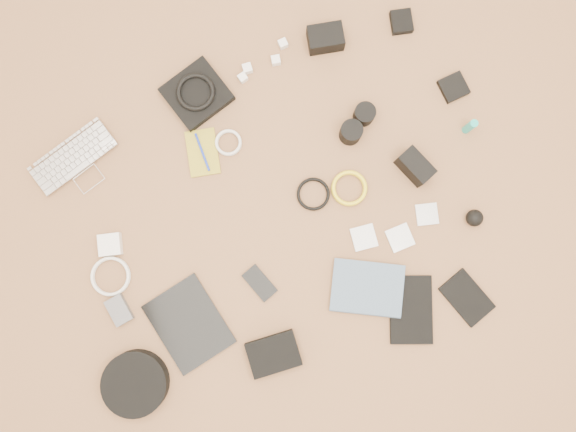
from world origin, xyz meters
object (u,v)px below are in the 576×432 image
object	(u,v)px
headphone_case	(136,383)
dslr_camera	(325,38)
tablet	(189,324)
paperback	(365,315)
laptop	(81,167)
phone	(260,283)

from	to	relation	value
headphone_case	dslr_camera	bearing A→B (deg)	43.73
tablet	paperback	world-z (taller)	paperback
headphone_case	laptop	bearing A→B (deg)	88.25
paperback	headphone_case	bearing A→B (deg)	112.45
phone	paperback	bearing A→B (deg)	-57.45
headphone_case	paperback	world-z (taller)	headphone_case
dslr_camera	headphone_case	size ratio (longest dim) A/B	0.56
laptop	tablet	xyz separation A→B (m)	(0.18, -0.59, -0.01)
tablet	phone	xyz separation A→B (m)	(0.25, 0.05, -0.00)
laptop	tablet	world-z (taller)	laptop
laptop	headphone_case	size ratio (longest dim) A/B	1.39
paperback	tablet	bearing A→B (deg)	99.20
phone	tablet	bearing A→B (deg)	169.21
dslr_camera	tablet	bearing A→B (deg)	-124.74
dslr_camera	paperback	xyz separation A→B (m)	(-0.16, -0.88, -0.02)
paperback	phone	bearing A→B (deg)	79.53
laptop	headphone_case	distance (m)	0.71
tablet	phone	size ratio (longest dim) A/B	2.29
tablet	phone	distance (m)	0.26
paperback	dslr_camera	bearing A→B (deg)	13.87
phone	dslr_camera	bearing A→B (deg)	34.24
phone	paperback	xyz separation A→B (m)	(0.29, -0.20, 0.01)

